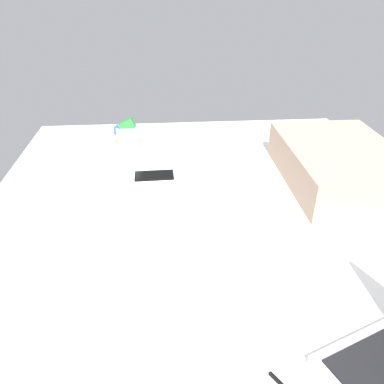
# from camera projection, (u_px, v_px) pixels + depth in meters

# --- Properties ---
(bed_mattress) EXTENTS (1.80, 1.40, 0.18)m
(bed_mattress) POSITION_uv_depth(u_px,v_px,m) (209.00, 254.00, 1.15)
(bed_mattress) COLOR white
(bed_mattress) RESTS_ON ground
(snack_cup) EXTENTS (0.10, 0.10, 0.15)m
(snack_cup) POSITION_uv_depth(u_px,v_px,m) (128.00, 138.00, 1.55)
(snack_cup) COLOR silver
(snack_cup) RESTS_ON bed_mattress
(cell_phone) EXTENTS (0.07, 0.14, 0.01)m
(cell_phone) POSITION_uv_depth(u_px,v_px,m) (154.00, 175.00, 1.39)
(cell_phone) COLOR black
(cell_phone) RESTS_ON bed_mattress
(pillow) EXTENTS (0.52, 0.36, 0.13)m
(pillow) POSITION_uv_depth(u_px,v_px,m) (339.00, 164.00, 1.33)
(pillow) COLOR tan
(pillow) RESTS_ON bed_mattress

